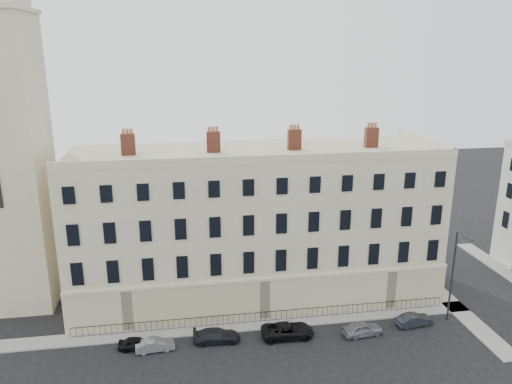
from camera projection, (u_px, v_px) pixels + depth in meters
ground at (346, 349)px, 42.56m from camera, size 160.00×160.00×0.00m
terrace at (255, 223)px, 50.90m from camera, size 36.22×12.22×17.00m
pavement_terrace at (224, 327)px, 45.73m from camera, size 48.00×2.00×0.12m
pavement_east_return at (440, 293)px, 52.14m from camera, size 2.00×24.00×0.12m
railings at (266, 316)px, 46.60m from camera, size 35.00×0.04×0.96m
car_a at (137, 343)px, 42.37m from camera, size 3.23×1.53×1.07m
car_b at (155, 345)px, 42.17m from camera, size 3.37×1.45×1.08m
car_c at (217, 336)px, 43.42m from camera, size 4.16×1.85×1.19m
car_d at (288, 330)px, 44.11m from camera, size 4.75×2.29×1.30m
car_e at (362, 329)px, 44.43m from camera, size 3.79×1.85×1.24m
car_f at (414, 320)px, 45.98m from camera, size 3.59×1.64×1.14m
streetlamp at (454, 273)px, 45.64m from camera, size 0.72×1.87×8.87m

